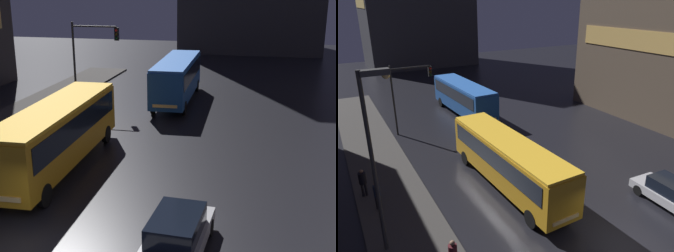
% 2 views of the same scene
% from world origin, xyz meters
% --- Properties ---
extents(ground_plane, '(120.00, 120.00, 0.00)m').
position_xyz_m(ground_plane, '(0.00, 0.00, 0.00)').
color(ground_plane, black).
extents(sidewalk_left, '(4.00, 48.00, 0.15)m').
position_xyz_m(sidewalk_left, '(-9.00, 10.00, 0.07)').
color(sidewalk_left, '#3D3A38').
rests_on(sidewalk_left, ground).
extents(bus_near, '(2.70, 11.09, 3.21)m').
position_xyz_m(bus_near, '(-2.29, 7.65, 1.98)').
color(bus_near, orange).
rests_on(bus_near, ground).
extents(bus_far, '(2.81, 10.42, 3.26)m').
position_xyz_m(bus_far, '(0.72, 22.08, 2.01)').
color(bus_far, '#194793').
rests_on(bus_far, ground).
extents(car_taxi, '(2.08, 4.68, 1.51)m').
position_xyz_m(car_taxi, '(4.85, 1.23, 0.77)').
color(car_taxi, '#B7B7BC').
rests_on(car_taxi, ground).
extents(pedestrian_mid, '(0.45, 0.45, 1.76)m').
position_xyz_m(pedestrian_mid, '(-10.43, 10.67, 1.22)').
color(pedestrian_mid, black).
rests_on(pedestrian_mid, sidewalk_left).
extents(pedestrian_far, '(0.50, 0.50, 1.69)m').
position_xyz_m(pedestrian_far, '(-9.91, 8.92, 1.14)').
color(pedestrian_far, black).
rests_on(pedestrian_far, sidewalk_left).
extents(traffic_light_main, '(3.57, 0.35, 6.08)m').
position_xyz_m(traffic_light_main, '(-5.31, 19.78, 4.15)').
color(traffic_light_main, '#2D2D2D').
rests_on(traffic_light_main, ground).
extents(street_lamp_sidewalk, '(1.25, 0.36, 8.49)m').
position_xyz_m(street_lamp_sidewalk, '(-9.95, 5.40, 5.68)').
color(street_lamp_sidewalk, '#2D2D2D').
rests_on(street_lamp_sidewalk, sidewalk_left).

